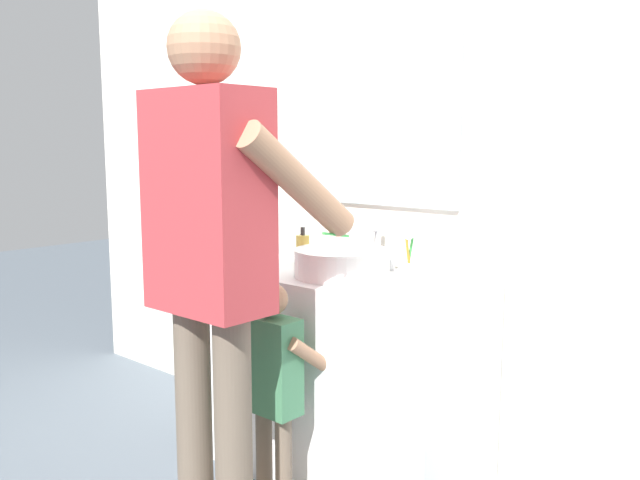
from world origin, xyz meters
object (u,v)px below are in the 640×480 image
at_px(toothbrush_cup, 411,273).
at_px(soap_bottle, 303,249).
at_px(child_toddler, 275,379).
at_px(adult_parent, 213,236).

relative_size(toothbrush_cup, soap_bottle, 1.25).
relative_size(toothbrush_cup, child_toddler, 0.23).
bearing_deg(soap_bottle, adult_parent, -70.42).
bearing_deg(soap_bottle, toothbrush_cup, -8.44).
bearing_deg(adult_parent, toothbrush_cup, 58.95).
height_order(soap_bottle, child_toddler, soap_bottle).
bearing_deg(soap_bottle, child_toddler, -57.98).
bearing_deg(child_toddler, toothbrush_cup, 49.31).
relative_size(soap_bottle, adult_parent, 0.09).
xyz_separation_m(toothbrush_cup, soap_bottle, (-0.63, 0.09, 0.01)).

